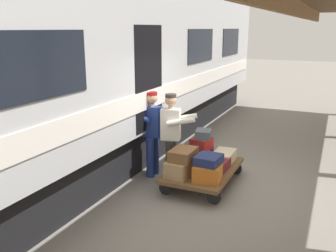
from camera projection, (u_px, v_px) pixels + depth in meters
name	position (u px, v px, depth m)	size (l,w,h in m)	color
ground_plane	(231.00, 187.00, 6.98)	(60.00, 60.00, 0.00)	gray
train_car	(85.00, 69.00, 7.74)	(3.03, 16.64, 4.00)	#B7BABF
luggage_cart	(203.00, 170.00, 7.08)	(1.14, 1.83, 0.32)	brown
suitcase_teal_softside	(191.00, 161.00, 7.15)	(0.43, 0.61, 0.21)	#1E666B
suitcase_burgundy_valise	(200.00, 153.00, 7.59)	(0.47, 0.44, 0.22)	maroon
suitcase_orange_carryall	(208.00, 172.00, 6.49)	(0.46, 0.49, 0.28)	#CC6B23
suitcase_tan_vintage	(181.00, 168.00, 6.69)	(0.39, 0.62, 0.29)	tan
suitcase_cream_canvas	(224.00, 157.00, 7.39)	(0.38, 0.60, 0.21)	beige
suitcase_maroon_trunk	(216.00, 166.00, 6.95)	(0.38, 0.64, 0.18)	maroon
suitcase_navy_fabric	(209.00, 160.00, 6.47)	(0.40, 0.47, 0.16)	navy
suitcase_brown_leather	(183.00, 154.00, 6.66)	(0.39, 0.56, 0.20)	brown
suitcase_red_plastic	(201.00, 143.00, 7.54)	(0.35, 0.39, 0.20)	#AD231E
suitcase_slate_roller	(203.00, 134.00, 7.50)	(0.30, 0.39, 0.17)	#4C515B
porter_in_overalls	(151.00, 131.00, 7.36)	(0.67, 0.43, 1.70)	navy
porter_by_door	(172.00, 134.00, 7.12)	(0.72, 0.53, 1.70)	#332D28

